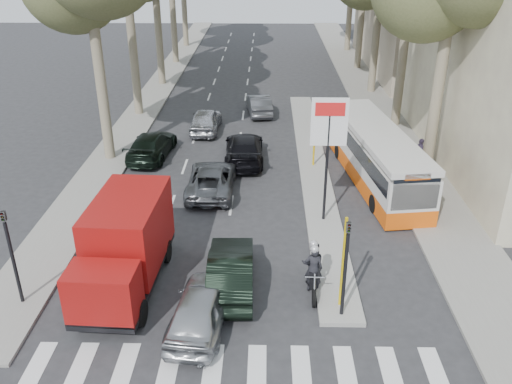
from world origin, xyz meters
TOP-DOWN VIEW (x-y plane):
  - ground at (0.00, 0.00)m, footprint 120.00×120.00m
  - sidewalk_right at (8.60, 25.00)m, footprint 3.20×70.00m
  - median_left at (-8.00, 28.00)m, footprint 2.40×64.00m
  - traffic_island at (3.25, 11.00)m, footprint 1.50×26.00m
  - billboard at (3.25, 5.00)m, footprint 1.50×12.10m
  - traffic_light_island at (3.25, -1.50)m, footprint 0.16×0.41m
  - traffic_light_left at (-7.60, -1.00)m, footprint 0.16×0.41m
  - silver_hatchback at (-1.34, -2.00)m, footprint 2.15×4.36m
  - dark_hatchback at (-0.50, 0.08)m, footprint 1.69×4.53m
  - queue_car_a at (-1.94, 7.95)m, footprint 2.21×4.78m
  - queue_car_b at (-0.50, 11.87)m, footprint 2.23×5.16m
  - queue_car_c at (-3.12, 16.72)m, footprint 1.87×4.35m
  - queue_car_d at (0.19, 20.33)m, footprint 1.97×4.28m
  - queue_car_e at (-5.71, 12.34)m, footprint 2.39×5.01m
  - red_truck at (-4.19, 0.24)m, footprint 2.53×6.01m
  - city_bus at (6.20, 9.42)m, footprint 3.65×10.66m
  - motorcycle at (2.41, 0.13)m, footprint 0.82×2.26m
  - pedestrian_near at (8.85, 10.90)m, footprint 0.73×1.04m
  - pedestrian_far at (8.46, 6.77)m, footprint 1.07×0.79m

SIDE VIEW (x-z plane):
  - ground at x=0.00m, z-range 0.00..0.00m
  - sidewalk_right at x=8.60m, z-range 0.00..0.12m
  - median_left at x=-8.00m, z-range 0.00..0.12m
  - traffic_island at x=3.25m, z-range 0.00..0.16m
  - queue_car_a at x=-1.94m, z-range 0.00..1.33m
  - queue_car_d at x=0.19m, z-range 0.00..1.36m
  - queue_car_e at x=-5.71m, z-range 0.00..1.41m
  - silver_hatchback at x=-1.34m, z-range 0.00..1.43m
  - queue_car_c at x=-3.12m, z-range 0.00..1.46m
  - dark_hatchback at x=-0.50m, z-range 0.00..1.48m
  - queue_car_b at x=-0.50m, z-range 0.00..1.48m
  - motorcycle at x=2.41m, z-range -0.09..1.83m
  - pedestrian_far at x=8.46m, z-range 0.12..1.64m
  - pedestrian_near at x=8.85m, z-range 0.12..1.73m
  - city_bus at x=6.20m, z-range 0.07..2.83m
  - red_truck at x=-4.19m, z-range 0.09..3.24m
  - traffic_light_island at x=3.25m, z-range 0.69..4.29m
  - traffic_light_left at x=-7.60m, z-range 0.69..4.29m
  - billboard at x=3.25m, z-range 0.90..6.50m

